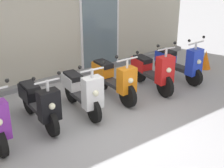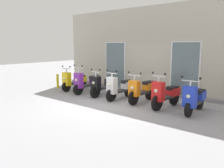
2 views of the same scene
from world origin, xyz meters
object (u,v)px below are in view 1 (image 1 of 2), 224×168
object	(u,v)px
scooter_white	(82,91)
traffic_cone	(206,60)
scooter_red	(153,70)
scooter_black	(39,102)
scooter_blue	(179,63)
scooter_orange	(114,78)

from	to	relation	value
scooter_white	traffic_cone	size ratio (longest dim) A/B	2.98
scooter_red	traffic_cone	xyz separation A→B (m)	(2.23, 0.16, -0.23)
scooter_black	scooter_red	size ratio (longest dim) A/B	0.99
scooter_black	scooter_blue	size ratio (longest dim) A/B	1.02
scooter_white	scooter_orange	size ratio (longest dim) A/B	0.95
scooter_black	scooter_orange	world-z (taller)	scooter_orange
scooter_white	scooter_blue	size ratio (longest dim) A/B	1.00
scooter_red	traffic_cone	size ratio (longest dim) A/B	3.06
scooter_white	scooter_orange	xyz separation A→B (m)	(0.93, 0.16, -0.01)
scooter_orange	traffic_cone	world-z (taller)	scooter_orange
scooter_orange	traffic_cone	bearing A→B (deg)	0.14
scooter_orange	scooter_blue	size ratio (longest dim) A/B	1.05
scooter_black	scooter_blue	xyz separation A→B (m)	(3.89, -0.03, 0.00)
scooter_black	scooter_red	bearing A→B (deg)	-1.50
scooter_white	scooter_red	bearing A→B (deg)	0.12
traffic_cone	scooter_black	bearing A→B (deg)	-179.05
scooter_white	traffic_cone	world-z (taller)	scooter_white
traffic_cone	scooter_blue	bearing A→B (deg)	-174.57
scooter_orange	scooter_red	bearing A→B (deg)	-8.30
scooter_black	traffic_cone	xyz separation A→B (m)	(5.14, 0.09, -0.21)
scooter_white	scooter_black	bearing A→B (deg)	175.06
scooter_blue	traffic_cone	size ratio (longest dim) A/B	2.98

